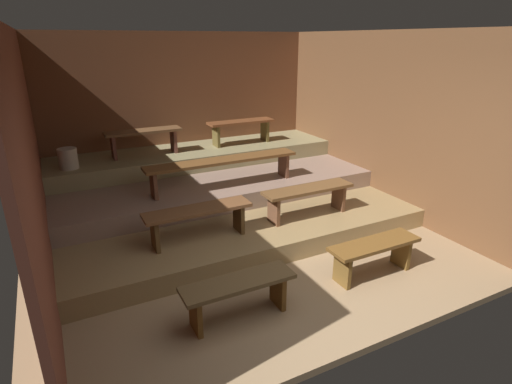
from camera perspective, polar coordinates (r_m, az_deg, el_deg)
The scene contains 15 objects.
ground at distance 6.06m, azimuth -2.38°, elevation -5.42°, with size 5.72×5.55×0.08m, color #9D7E5A.
wall_back at distance 7.80m, azimuth -10.15°, elevation 11.11°, with size 5.72×0.06×2.74m, color brown.
wall_left at distance 5.11m, azimuth -28.90°, elevation 3.93°, with size 0.06×5.55×2.74m, color brown.
wall_right at distance 6.97m, azimuth 16.59°, elevation 9.49°, with size 0.06×5.55×2.74m, color brown.
platform_lower at distance 6.48m, azimuth -4.62°, elevation -1.99°, with size 4.92×3.56×0.26m, color #997D50.
platform_middle at distance 6.90m, azimuth -6.57°, elevation 1.70°, with size 4.92×2.39×0.26m, color gray.
platform_upper at distance 7.38m, azimuth -8.36°, elevation 5.00°, with size 4.92×1.17×0.26m, color #90865C.
bench_floor_left at distance 4.10m, azimuth -2.47°, elevation -13.47°, with size 1.13×0.33×0.42m.
bench_floor_right at distance 4.96m, azimuth 16.15°, elevation -7.85°, with size 1.13×0.33×0.42m.
bench_lower_left at distance 5.05m, azimuth -8.07°, elevation -3.25°, with size 1.33×0.33×0.42m.
bench_lower_right at distance 5.72m, azimuth 7.26°, elevation -0.29°, with size 1.33×0.33×0.42m.
bench_middle_center at distance 6.08m, azimuth -4.63°, elevation 3.96°, with size 2.33×0.33×0.42m.
bench_upper_left at distance 7.04m, azimuth -15.41°, elevation 7.55°, with size 1.23×0.33×0.42m.
bench_upper_right at distance 7.58m, azimuth -2.10°, elevation 9.18°, with size 1.23×0.33×0.42m.
pail_upper at distance 6.70m, azimuth -24.75°, elevation 4.26°, with size 0.27×0.27×0.31m, color #B2A899.
Camera 1 is at (-2.26, -2.58, 2.61)m, focal length 28.66 mm.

